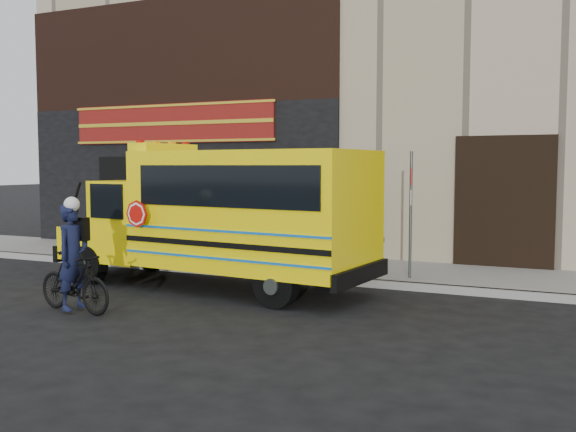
% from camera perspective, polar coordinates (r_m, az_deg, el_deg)
% --- Properties ---
extents(ground, '(120.00, 120.00, 0.00)m').
position_cam_1_polar(ground, '(11.55, -4.81, -7.85)').
color(ground, black).
rests_on(ground, ground).
extents(curb, '(40.00, 0.20, 0.15)m').
position_cam_1_polar(curb, '(13.82, 0.45, -5.46)').
color(curb, gray).
rests_on(curb, ground).
extents(sidewalk, '(40.00, 3.00, 0.15)m').
position_cam_1_polar(sidewalk, '(15.19, 2.73, -4.56)').
color(sidewalk, slate).
rests_on(sidewalk, ground).
extents(building, '(20.00, 10.70, 12.00)m').
position_cam_1_polar(building, '(21.37, 9.13, 14.32)').
color(building, tan).
rests_on(building, sidewalk).
extents(school_bus, '(7.10, 2.89, 2.92)m').
position_cam_1_polar(school_bus, '(12.78, -5.60, 0.19)').
color(school_bus, black).
rests_on(school_bus, ground).
extents(sign_pole, '(0.09, 0.24, 2.76)m').
position_cam_1_polar(sign_pole, '(13.37, 10.85, 0.44)').
color(sign_pole, '#424A44').
rests_on(sign_pole, ground).
extents(bicycle, '(1.74, 0.72, 1.01)m').
position_cam_1_polar(bicycle, '(11.41, -18.47, -5.62)').
color(bicycle, black).
rests_on(bicycle, ground).
extents(cyclist, '(0.43, 0.65, 1.79)m').
position_cam_1_polar(cyclist, '(11.39, -18.55, -3.66)').
color(cyclist, black).
rests_on(cyclist, ground).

